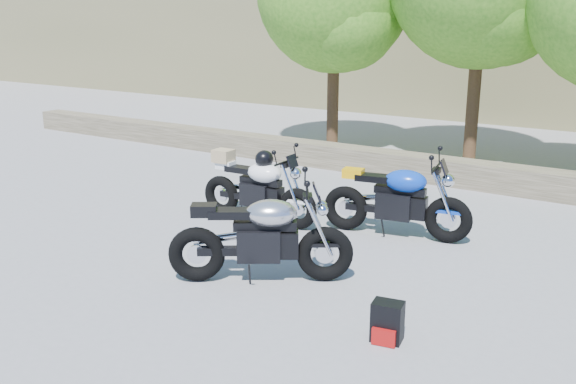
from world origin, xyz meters
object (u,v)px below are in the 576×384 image
(white_bike, at_px, (258,186))
(backpack, at_px, (387,322))
(blue_bike, at_px, (397,201))
(silver_bike, at_px, (262,238))

(white_bike, relative_size, backpack, 5.05)
(white_bike, bearing_deg, blue_bike, 12.37)
(silver_bike, xyz_separation_m, backpack, (1.95, -0.57, -0.36))
(blue_bike, height_order, backpack, blue_bike)
(blue_bike, bearing_deg, backpack, -78.27)
(silver_bike, height_order, white_bike, white_bike)
(silver_bike, distance_m, backpack, 2.06)
(blue_bike, distance_m, backpack, 3.29)
(silver_bike, height_order, blue_bike, silver_bike)
(white_bike, xyz_separation_m, backpack, (3.39, -2.50, -0.37))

